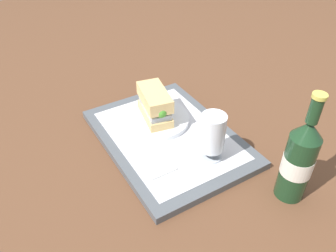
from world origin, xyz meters
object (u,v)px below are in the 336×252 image
(beer_bottle, at_px, (299,160))
(sandwich, at_px, (155,105))
(plate, at_px, (155,119))
(beer_glass, at_px, (212,135))

(beer_bottle, bearing_deg, sandwich, -159.11)
(plate, bearing_deg, beer_glass, 12.40)
(plate, height_order, beer_glass, beer_glass)
(plate, xyz_separation_m, beer_bottle, (0.37, 0.14, 0.08))
(sandwich, bearing_deg, beer_glass, 24.05)
(plate, relative_size, beer_bottle, 0.71)
(sandwich, distance_m, beer_bottle, 0.39)
(beer_glass, distance_m, beer_bottle, 0.20)
(plate, bearing_deg, beer_bottle, 20.62)
(beer_bottle, bearing_deg, beer_glass, -150.81)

